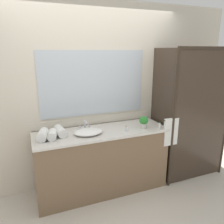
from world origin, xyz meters
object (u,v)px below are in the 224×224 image
Objects in this scene: amenity_bottle_shampoo at (160,126)px; rolled_towel_middle at (52,135)px; sink_basin at (88,132)px; amenity_bottle_conditioner at (126,129)px; rolled_towel_near_edge at (43,135)px; faucet at (85,126)px; potted_plant at (144,121)px; rolled_towel_far_edge at (60,131)px.

rolled_towel_middle reaches higher than amenity_bottle_shampoo.
sink_basin is 5.09× the size of amenity_bottle_conditioner.
amenity_bottle_conditioner is at bearing -9.17° from sink_basin.
rolled_towel_near_edge is (-1.53, 0.20, 0.01)m from amenity_bottle_shampoo.
rolled_towel_near_edge is at bearing 165.59° from rolled_towel_middle.
faucet is 2.25× the size of amenity_bottle_conditioner.
potted_plant reaches higher than rolled_towel_far_edge.
amenity_bottle_conditioner is at bearing -6.15° from rolled_towel_near_edge.
potted_plant is 0.70× the size of rolled_towel_near_edge.
faucet reaches higher than amenity_bottle_shampoo.
faucet is 1.03m from amenity_bottle_shampoo.
rolled_towel_near_edge is 1.22× the size of rolled_towel_middle.
faucet is at bearing 90.00° from sink_basin.
potted_plant is (0.78, -0.22, 0.05)m from faucet.
sink_basin is 0.99m from amenity_bottle_shampoo.
rolled_towel_middle is (-1.24, 0.06, -0.04)m from potted_plant.
rolled_towel_near_edge reaches higher than sink_basin.
sink_basin is 3.99× the size of amenity_bottle_shampoo.
sink_basin is at bearing -3.41° from rolled_towel_near_edge.
faucet is 0.70× the size of rolled_towel_far_edge.
faucet is (0.00, 0.17, 0.02)m from sink_basin.
sink_basin is 1.62× the size of rolled_towel_near_edge.
potted_plant is 1.13m from rolled_towel_far_edge.
potted_plant is at bearing -6.75° from rolled_towel_far_edge.
rolled_towel_far_edge is at bearing 34.45° from rolled_towel_middle.
amenity_bottle_shampoo is at bearing -6.77° from rolled_towel_middle.
potted_plant is at bearing -3.66° from rolled_towel_near_edge.
faucet is 1.76× the size of amenity_bottle_shampoo.
amenity_bottle_conditioner is 0.31× the size of rolled_towel_far_edge.
rolled_towel_middle reaches higher than sink_basin.
rolled_towel_far_edge reaches higher than rolled_towel_middle.
rolled_towel_middle is 0.13m from rolled_towel_far_edge.
rolled_towel_near_edge is at bearing 176.59° from sink_basin.
rolled_towel_far_edge is at bearing 12.11° from rolled_towel_near_edge.
rolled_towel_near_edge reaches higher than amenity_bottle_shampoo.
rolled_towel_middle is at bearing -159.75° from faucet.
rolled_towel_far_edge is at bearing 166.75° from sink_basin.
amenity_bottle_shampoo is 1.55m from rolled_towel_near_edge.
sink_basin is 0.45m from rolled_towel_middle.
amenity_bottle_shampoo is 0.41× the size of rolled_towel_near_edge.
rolled_towel_near_edge is 0.98× the size of rolled_towel_far_edge.
amenity_bottle_conditioner is 1.07m from rolled_towel_near_edge.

